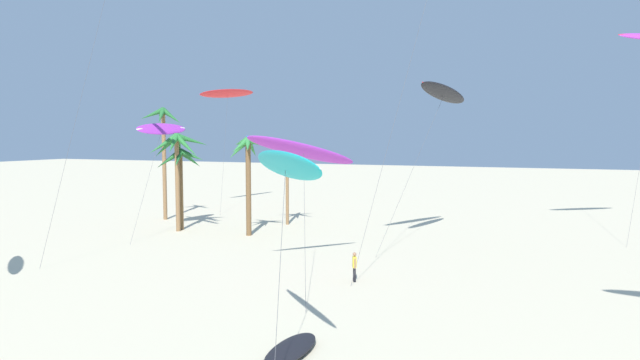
{
  "coord_description": "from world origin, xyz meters",
  "views": [
    {
      "loc": [
        12.63,
        -1.4,
        8.04
      ],
      "look_at": [
        2.77,
        23.23,
        5.94
      ],
      "focal_mm": 30.64,
      "sensor_mm": 36.0,
      "label": 1
    }
  ],
  "objects": [
    {
      "name": "flying_kite_3",
      "position": [
        -20.75,
        53.43,
        13.04
      ],
      "size": [
        4.62,
        11.28,
        13.97
      ],
      "color": "red",
      "rests_on": "ground"
    },
    {
      "name": "grounded_kite_1",
      "position": [
        4.34,
        16.4,
        0.2
      ],
      "size": [
        1.35,
        3.52,
        0.39
      ],
      "color": "black",
      "rests_on": "ground"
    },
    {
      "name": "palm_tree_4",
      "position": [
        -9.14,
        37.43,
        6.56
      ],
      "size": [
        4.12,
        3.83,
        8.1
      ],
      "color": "brown",
      "rests_on": "ground"
    },
    {
      "name": "flying_kite_5",
      "position": [
        -0.41,
        28.56,
        7.21
      ],
      "size": [
        5.86,
        11.06,
        8.51
      ],
      "color": "purple",
      "rests_on": "ground"
    },
    {
      "name": "flying_kite_11",
      "position": [
        -16.59,
        36.07,
        8.71
      ],
      "size": [
        2.06,
        8.07,
        9.35
      ],
      "color": "purple",
      "rests_on": "ground"
    },
    {
      "name": "palm_tree_0",
      "position": [
        -21.04,
        42.05,
        8.68
      ],
      "size": [
        4.0,
        4.02,
        10.9
      ],
      "color": "olive",
      "rests_on": "ground"
    },
    {
      "name": "person_near_left",
      "position": [
        3.33,
        26.99,
        0.91
      ],
      "size": [
        0.31,
        0.47,
        1.66
      ],
      "color": "black",
      "rests_on": "ground"
    },
    {
      "name": "palm_tree_1",
      "position": [
        -15.75,
        36.91,
        6.78
      ],
      "size": [
        4.63,
        4.66,
        8.38
      ],
      "color": "olive",
      "rests_on": "ground"
    },
    {
      "name": "palm_tree_3",
      "position": [
        -8.68,
        43.71,
        6.08
      ],
      "size": [
        4.27,
        4.42,
        7.15
      ],
      "color": "olive",
      "rests_on": "ground"
    },
    {
      "name": "flying_kite_7",
      "position": [
        4.65,
        15.37,
        7.09
      ],
      "size": [
        5.04,
        5.14,
        7.67
      ],
      "color": "#19B2B7",
      "rests_on": "ground"
    },
    {
      "name": "palm_tree_2",
      "position": [
        -15.9,
        37.68,
        5.87
      ],
      "size": [
        4.59,
        4.28,
        7.07
      ],
      "color": "brown",
      "rests_on": "ground"
    },
    {
      "name": "flying_kite_2",
      "position": [
        6.17,
        38.96,
        11.2
      ],
      "size": [
        4.94,
        9.67,
        12.13
      ],
      "color": "black",
      "rests_on": "ground"
    }
  ]
}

